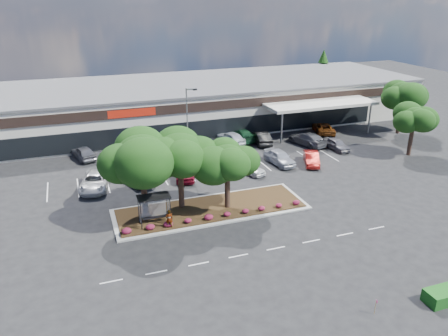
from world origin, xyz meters
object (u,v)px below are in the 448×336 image
object	(u,v)px
car_0	(95,181)
survey_stake	(376,305)
car_1	(130,171)
light_pole	(189,134)

from	to	relation	value
car_0	survey_stake	bearing A→B (deg)	-46.47
car_0	car_1	xyz separation A→B (m)	(3.90, 1.86, -0.06)
car_1	survey_stake	bearing A→B (deg)	-86.96
survey_stake	car_1	bearing A→B (deg)	112.09
survey_stake	car_1	world-z (taller)	car_1
light_pole	survey_stake	world-z (taller)	light_pole
light_pole	car_1	xyz separation A→B (m)	(-6.79, -0.17, -3.40)
light_pole	survey_stake	xyz separation A→B (m)	(4.40, -27.74, -3.47)
light_pole	survey_stake	bearing A→B (deg)	-80.98
car_0	car_1	distance (m)	4.32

